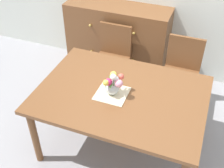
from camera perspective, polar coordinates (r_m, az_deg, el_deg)
ground_plane at (r=3.26m, az=1.61°, el=-11.77°), size 12.00×12.00×0.00m
dining_table at (r=2.78m, az=1.86°, el=-2.99°), size 1.61×1.16×0.74m
chair_left at (r=3.68m, az=0.10°, el=5.84°), size 0.42×0.42×0.90m
chair_right at (r=3.52m, az=13.67°, el=2.89°), size 0.42×0.42×0.90m
dresser at (r=4.04m, az=1.10°, el=8.80°), size 1.40×0.47×1.00m
placemat at (r=2.71m, az=0.00°, el=-1.91°), size 0.29×0.29×0.01m
flower_vase at (r=2.63m, az=0.17°, el=-0.08°), size 0.18×0.21×0.25m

